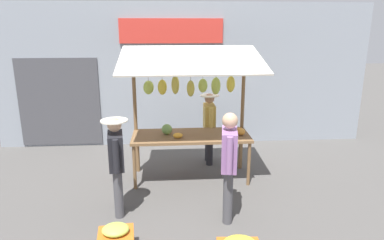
{
  "coord_description": "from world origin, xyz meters",
  "views": [
    {
      "loc": [
        0.43,
        6.16,
        2.86
      ],
      "look_at": [
        0.0,
        0.3,
        1.25
      ],
      "focal_mm": 32.15,
      "sensor_mm": 36.0,
      "label": 1
    }
  ],
  "objects_px": {
    "vendor_with_sunhat": "(209,123)",
    "shopper_with_ponytail": "(116,159)",
    "shopper_with_shopping_bag": "(229,159)",
    "market_stall": "(191,99)"
  },
  "relations": [
    {
      "from": "shopper_with_shopping_bag",
      "to": "shopper_with_ponytail",
      "type": "bearing_deg",
      "value": 90.04
    },
    {
      "from": "shopper_with_shopping_bag",
      "to": "vendor_with_sunhat",
      "type": "bearing_deg",
      "value": 9.93
    },
    {
      "from": "shopper_with_shopping_bag",
      "to": "shopper_with_ponytail",
      "type": "xyz_separation_m",
      "value": [
        1.68,
        -0.28,
        -0.06
      ]
    },
    {
      "from": "vendor_with_sunhat",
      "to": "shopper_with_ponytail",
      "type": "height_order",
      "value": "shopper_with_ponytail"
    },
    {
      "from": "market_stall",
      "to": "shopper_with_ponytail",
      "type": "bearing_deg",
      "value": 45.95
    },
    {
      "from": "vendor_with_sunhat",
      "to": "shopper_with_shopping_bag",
      "type": "distance_m",
      "value": 2.24
    },
    {
      "from": "market_stall",
      "to": "shopper_with_shopping_bag",
      "type": "relative_size",
      "value": 1.5
    },
    {
      "from": "shopper_with_shopping_bag",
      "to": "shopper_with_ponytail",
      "type": "relative_size",
      "value": 1.07
    },
    {
      "from": "vendor_with_sunhat",
      "to": "market_stall",
      "type": "bearing_deg",
      "value": -32.02
    },
    {
      "from": "shopper_with_ponytail",
      "to": "vendor_with_sunhat",
      "type": "bearing_deg",
      "value": -48.52
    }
  ]
}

